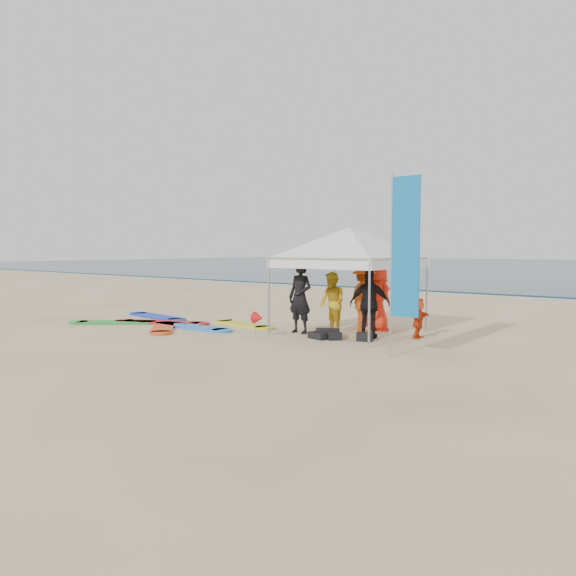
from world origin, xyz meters
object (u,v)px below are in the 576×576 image
Objects in this scene: person_orange_b at (378,297)px; person_seated at (418,318)px; person_black_a at (300,297)px; person_orange_a at (364,298)px; person_black_b at (370,304)px; person_yellow at (332,303)px; surfboard_spread at (170,323)px; feather_flag at (404,249)px; marker_pennant at (259,318)px; canopy_tent at (350,228)px.

person_orange_b is 1.79× the size of person_seated.
person_orange_a is at bearing 43.13° from person_black_a.
person_black_b is (0.60, -0.74, -0.05)m from person_orange_a.
person_yellow is 0.29× the size of surfboard_spread.
feather_flag reaches higher than person_yellow.
person_orange_a is (1.21, 1.12, -0.04)m from person_black_a.
person_orange_a is 2.76× the size of marker_pennant.
person_black_a is 2.15m from canopy_tent.
person_yellow reaches higher than person_seated.
person_seated is at bearing 109.41° from feather_flag.
person_black_b is at bearing 120.64° from person_seated.
person_yellow is 1.58× the size of person_seated.
surfboard_spread is (-3.63, 0.29, -0.46)m from marker_pennant.
person_orange_a is 0.48× the size of feather_flag.
canopy_tent is (1.00, 0.74, 1.75)m from person_black_a.
feather_flag is at bearing -2.93° from surfboard_spread.
person_black_b is 0.94× the size of person_orange_b.
person_orange_a is 1.85m from canopy_tent.
feather_flag is (3.61, -1.40, 1.23)m from person_black_a.
person_seated reaches higher than surfboard_spread.
person_orange_b reaches higher than person_black_b.
person_orange_a is 3.70m from feather_flag.
person_orange_b is at bearing 81.70° from person_yellow.
marker_pennant is (-0.25, -1.31, -0.43)m from person_black_a.
marker_pennant is at bearing 18.45° from person_black_b.
person_yellow is 1.19m from person_black_b.
person_orange_a is 0.43× the size of canopy_tent.
canopy_tent reaches higher than person_orange_b.
person_black_b is 5.91m from surfboard_spread.
feather_flag is at bearing -20.85° from person_black_a.
person_black_b reaches higher than surfboard_spread.
person_black_b reaches higher than person_seated.
person_black_a is at bearing -117.04° from person_yellow.
person_black_a is 4.06m from feather_flag.
person_black_a is at bearing 158.83° from feather_flag.
person_black_a is at bearing 14.65° from surfboard_spread.
feather_flag is 4.20m from marker_pennant.
canopy_tent is at bearing 55.37° from person_yellow.
person_orange_a is 5.59m from surfboard_spread.
surfboard_spread is (-7.49, 0.38, -2.12)m from feather_flag.
person_orange_b reaches higher than person_orange_a.
person_black_a reaches higher than person_orange_b.
person_orange_a is 1.79× the size of person_seated.
canopy_tent is 5.82m from surfboard_spread.
person_yellow is 0.85m from person_orange_a.
person_orange_b is 2.77× the size of marker_pennant.
person_orange_b is (0.69, 1.10, 0.10)m from person_yellow.
person_seated is 0.27× the size of feather_flag.
person_seated is 6.95m from surfboard_spread.
person_black_b is 0.41× the size of canopy_tent.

